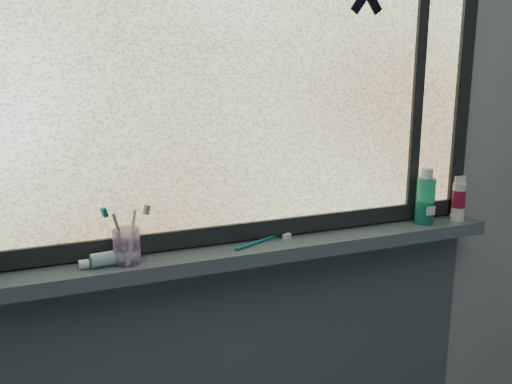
{
  "coord_description": "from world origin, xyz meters",
  "views": [
    {
      "loc": [
        -0.54,
        -0.19,
        1.54
      ],
      "look_at": [
        -0.03,
        1.05,
        1.22
      ],
      "focal_mm": 40.0,
      "sensor_mm": 36.0,
      "label": 1
    }
  ],
  "objects": [
    {
      "name": "frame_right",
      "position": [
        0.78,
        1.28,
        1.53
      ],
      "size": [
        0.05,
        0.03,
        1.1
      ],
      "primitive_type": "cube",
      "color": "black",
      "rests_on": "wall_back"
    },
    {
      "name": "frame_bottom",
      "position": [
        0.0,
        1.28,
        1.05
      ],
      "size": [
        1.6,
        0.03,
        0.05
      ],
      "primitive_type": "cube",
      "color": "black",
      "rests_on": "windowsill"
    },
    {
      "name": "mouthwash_bottle",
      "position": [
        0.62,
        1.22,
        1.11
      ],
      "size": [
        0.07,
        0.07,
        0.15
      ],
      "primitive_type": "cylinder",
      "rotation": [
        0.0,
        0.0,
        -0.33
      ],
      "color": "#1FA380",
      "rests_on": "windowsill"
    },
    {
      "name": "windowsill",
      "position": [
        0.0,
        1.23,
        1.0
      ],
      "size": [
        1.62,
        0.14,
        0.04
      ],
      "primitive_type": "cube",
      "color": "#43515A",
      "rests_on": "wall_back"
    },
    {
      "name": "frame_mullion",
      "position": [
        0.6,
        1.28,
        1.53
      ],
      "size": [
        0.03,
        0.03,
        1.0
      ],
      "primitive_type": "cube",
      "color": "black",
      "rests_on": "wall_back"
    },
    {
      "name": "toothbrush_cup",
      "position": [
        -0.32,
        1.22,
        1.07
      ],
      "size": [
        0.09,
        0.09,
        0.09
      ],
      "primitive_type": "cylinder",
      "rotation": [
        0.0,
        0.0,
        0.3
      ],
      "color": "#D4B0E9",
      "rests_on": "windowsill"
    },
    {
      "name": "wall_back",
      "position": [
        0.0,
        1.3,
        1.25
      ],
      "size": [
        3.0,
        0.01,
        2.5
      ],
      "primitive_type": "cube",
      "color": "#9EA3A8",
      "rests_on": "ground"
    },
    {
      "name": "toothpaste_tube",
      "position": [
        -0.36,
        1.22,
        1.04
      ],
      "size": [
        0.21,
        0.05,
        0.04
      ],
      "primitive_type": null,
      "rotation": [
        0.0,
        0.0,
        0.03
      ],
      "color": "silver",
      "rests_on": "windowsill"
    },
    {
      "name": "toothbrush_lying",
      "position": [
        0.05,
        1.24,
        1.03
      ],
      "size": [
        0.2,
        0.11,
        0.01
      ],
      "primitive_type": null,
      "rotation": [
        0.0,
        0.0,
        0.44
      ],
      "color": "#0B6366",
      "rests_on": "windowsill"
    },
    {
      "name": "cream_tube",
      "position": [
        0.74,
        1.21,
        1.1
      ],
      "size": [
        0.05,
        0.05,
        0.1
      ],
      "primitive_type": "cylinder",
      "rotation": [
        0.0,
        0.0,
        0.14
      ],
      "color": "silver",
      "rests_on": "windowsill"
    },
    {
      "name": "window_pane",
      "position": [
        0.0,
        1.28,
        1.53
      ],
      "size": [
        1.5,
        0.01,
        1.0
      ],
      "primitive_type": "cube",
      "color": "silver",
      "rests_on": "wall_back"
    }
  ]
}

